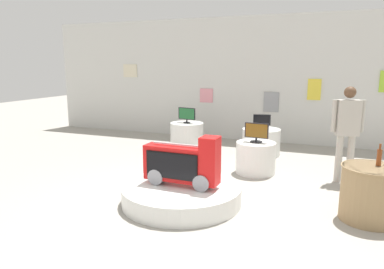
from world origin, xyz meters
TOP-DOWN VIEW (x-y plane):
  - ground_plane at (0.00, 0.00)m, footprint 30.00×30.00m
  - back_wall_display at (0.01, 5.12)m, footprint 12.92×0.13m
  - main_display_pedestal at (-0.22, 0.22)m, footprint 1.80×1.80m
  - novelty_firetruck_tv at (-0.20, 0.21)m, footprint 1.16×0.35m
  - display_pedestal_left_rear at (-1.58, 3.78)m, footprint 0.84×0.84m
  - tv_on_left_rear at (-1.58, 3.77)m, footprint 0.48×0.18m
  - display_pedestal_center_rear at (0.35, 3.61)m, footprint 0.87×0.87m
  - tv_on_center_rear at (0.35, 3.60)m, footprint 0.39×0.19m
  - display_pedestal_right_rear at (0.52, 2.14)m, footprint 0.76×0.76m
  - tv_on_right_rear at (0.52, 2.14)m, footprint 0.46×0.23m
  - side_table_round at (2.37, 0.58)m, footprint 0.79×0.79m
  - bottle_on_side_table at (2.44, 0.67)m, footprint 0.06×0.06m
  - shopper_browsing_near_truck at (2.09, 2.20)m, footprint 0.54×0.31m

SIDE VIEW (x-z plane):
  - ground_plane at x=0.00m, z-range 0.00..0.00m
  - main_display_pedestal at x=-0.22m, z-range 0.00..0.28m
  - display_pedestal_left_rear at x=-1.58m, z-range 0.00..0.61m
  - display_pedestal_center_rear at x=0.35m, z-range 0.00..0.61m
  - display_pedestal_right_rear at x=0.52m, z-range 0.00..0.61m
  - side_table_round at x=2.37m, z-range 0.01..0.76m
  - novelty_firetruck_tv at x=-0.20m, z-range 0.21..0.99m
  - tv_on_center_rear at x=0.35m, z-range 0.62..0.96m
  - tv_on_right_rear at x=0.52m, z-range 0.62..0.99m
  - tv_on_left_rear at x=-1.58m, z-range 0.63..1.02m
  - bottle_on_side_table at x=2.44m, z-range 0.72..1.02m
  - shopper_browsing_near_truck at x=2.09m, z-range 0.15..1.85m
  - back_wall_display at x=0.01m, z-range 0.00..3.33m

